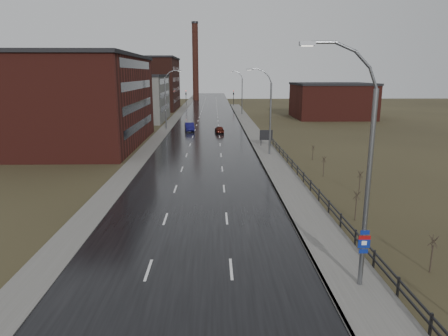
{
  "coord_description": "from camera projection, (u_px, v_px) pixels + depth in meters",
  "views": [
    {
      "loc": [
        1.4,
        -16.31,
        10.67
      ],
      "look_at": [
        2.2,
        16.04,
        3.0
      ],
      "focal_mm": 32.0,
      "sensor_mm": 36.0,
      "label": 1
    }
  ],
  "objects": [
    {
      "name": "shrub_f",
      "position": [
        313.0,
        152.0,
        50.3
      ],
      "size": [
        0.45,
        0.48,
        1.88
      ],
      "color": "#382D23",
      "rests_on": "ground"
    },
    {
      "name": "curb_right",
      "position": [
        257.0,
        156.0,
        52.49
      ],
      "size": [
        0.16,
        180.0,
        0.18
      ],
      "primitive_type": "cube",
      "color": "slate",
      "rests_on": "ground"
    },
    {
      "name": "road",
      "position": [
        207.0,
        130.0,
        76.65
      ],
      "size": [
        14.0,
        300.0,
        0.06
      ],
      "primitive_type": "cube",
      "color": "black",
      "rests_on": "ground"
    },
    {
      "name": "sidewalk_right",
      "position": [
        269.0,
        156.0,
        52.53
      ],
      "size": [
        3.2,
        180.0,
        0.18
      ],
      "primitive_type": "cube",
      "color": "#595651",
      "rests_on": "ground"
    },
    {
      "name": "traffic_light_right",
      "position": [
        234.0,
        92.0,
        134.16
      ],
      "size": [
        0.58,
        2.73,
        5.3
      ],
      "color": "black",
      "rests_on": "ground"
    },
    {
      "name": "smokestack",
      "position": [
        195.0,
        61.0,
        160.49
      ],
      "size": [
        2.7,
        2.7,
        30.7
      ],
      "color": "#331611",
      "rests_on": "ground"
    },
    {
      "name": "warehouse_far",
      "position": [
        134.0,
        84.0,
        121.01
      ],
      "size": [
        26.52,
        24.48,
        15.5
      ],
      "color": "#331611",
      "rests_on": "ground"
    },
    {
      "name": "shrub_c",
      "position": [
        356.0,
        205.0,
        29.49
      ],
      "size": [
        0.54,
        0.57,
        2.28
      ],
      "color": "#382D23",
      "rests_on": "ground"
    },
    {
      "name": "billboard",
      "position": [
        266.0,
        136.0,
        59.15
      ],
      "size": [
        1.92,
        0.17,
        2.55
      ],
      "color": "black",
      "rests_on": "ground"
    },
    {
      "name": "shrub_e",
      "position": [
        324.0,
        166.0,
        42.13
      ],
      "size": [
        0.53,
        0.56,
        2.22
      ],
      "color": "#382D23",
      "rests_on": "ground"
    },
    {
      "name": "streetlight_right_far",
      "position": [
        241.0,
        93.0,
        104.7
      ],
      "size": [
        3.36,
        0.28,
        11.35
      ],
      "color": "slate",
      "rests_on": "ground"
    },
    {
      "name": "warehouse_mid",
      "position": [
        130.0,
        98.0,
        92.52
      ],
      "size": [
        16.32,
        20.4,
        10.5
      ],
      "color": "slate",
      "rests_on": "ground"
    },
    {
      "name": "sidewalk_left",
      "position": [
        164.0,
        130.0,
        76.45
      ],
      "size": [
        2.4,
        260.0,
        0.12
      ],
      "primitive_type": "cube",
      "color": "#595651",
      "rests_on": "ground"
    },
    {
      "name": "building_right",
      "position": [
        332.0,
        100.0,
        97.81
      ],
      "size": [
        18.36,
        16.32,
        8.5
      ],
      "color": "#471914",
      "rests_on": "ground"
    },
    {
      "name": "shrub_b",
      "position": [
        432.0,
        253.0,
        21.72
      ],
      "size": [
        0.51,
        0.54,
        2.16
      ],
      "color": "#382D23",
      "rests_on": "ground"
    },
    {
      "name": "streetlight_left",
      "position": [
        167.0,
        99.0,
        77.07
      ],
      "size": [
        3.36,
        0.28,
        11.35
      ],
      "color": "slate",
      "rests_on": "ground"
    },
    {
      "name": "streetlight_main",
      "position": [
        362.0,
        173.0,
        19.04
      ],
      "size": [
        3.91,
        0.29,
        12.11
      ],
      "color": "slate",
      "rests_on": "ground"
    },
    {
      "name": "traffic_light_left",
      "position": [
        186.0,
        92.0,
        133.77
      ],
      "size": [
        0.58,
        2.73,
        5.3
      ],
      "color": "black",
      "rests_on": "ground"
    },
    {
      "name": "ground",
      "position": [
        185.0,
        312.0,
        18.29
      ],
      "size": [
        320.0,
        320.0,
        0.0
      ],
      "primitive_type": "plane",
      "color": "#2D2819",
      "rests_on": "ground"
    },
    {
      "name": "guardrail",
      "position": [
        312.0,
        186.0,
        36.19
      ],
      "size": [
        0.1,
        53.05,
        1.1
      ],
      "color": "black",
      "rests_on": "ground"
    },
    {
      "name": "shrub_d",
      "position": [
        360.0,
        182.0,
        35.95
      ],
      "size": [
        0.52,
        0.54,
        2.17
      ],
      "color": "#382D23",
      "rests_on": "ground"
    },
    {
      "name": "car_near",
      "position": [
        189.0,
        127.0,
        75.8
      ],
      "size": [
        2.22,
        4.84,
        1.54
      ],
      "primitive_type": "imported",
      "rotation": [
        0.0,
        0.0,
        0.13
      ],
      "color": "#100E48",
      "rests_on": "ground"
    },
    {
      "name": "car_far",
      "position": [
        219.0,
        130.0,
        73.35
      ],
      "size": [
        1.82,
        3.84,
        1.27
      ],
      "primitive_type": "imported",
      "rotation": [
        0.0,
        0.0,
        3.23
      ],
      "color": "#41110A",
      "rests_on": "ground"
    },
    {
      "name": "warehouse_near",
      "position": [
        65.0,
        100.0,
        60.0
      ],
      "size": [
        22.44,
        28.56,
        13.5
      ],
      "color": "#471914",
      "rests_on": "ground"
    },
    {
      "name": "streetlight_right_mid",
      "position": [
        268.0,
        112.0,
        52.17
      ],
      "size": [
        3.36,
        0.28,
        11.35
      ],
      "color": "slate",
      "rests_on": "ground"
    }
  ]
}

